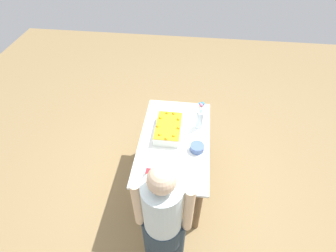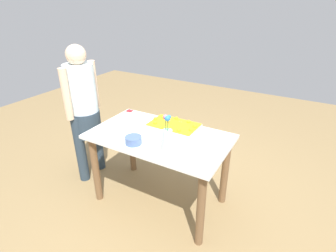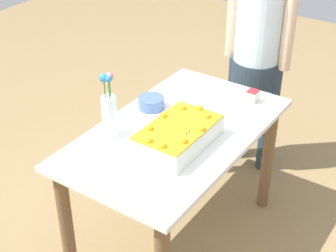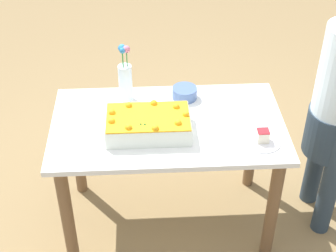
{
  "view_description": "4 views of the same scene",
  "coord_description": "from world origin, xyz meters",
  "px_view_note": "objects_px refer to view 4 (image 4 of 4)",
  "views": [
    {
      "loc": [
        1.88,
        0.15,
        2.81
      ],
      "look_at": [
        -0.08,
        -0.08,
        0.87
      ],
      "focal_mm": 28.0,
      "sensor_mm": 36.0,
      "label": 1
    },
    {
      "loc": [
        -1.12,
        1.8,
        1.88
      ],
      "look_at": [
        -0.08,
        -0.02,
        0.86
      ],
      "focal_mm": 28.0,
      "sensor_mm": 36.0,
      "label": 2
    },
    {
      "loc": [
        -1.88,
        -1.22,
        2.18
      ],
      "look_at": [
        -0.05,
        0.02,
        0.8
      ],
      "focal_mm": 55.0,
      "sensor_mm": 36.0,
      "label": 3
    },
    {
      "loc": [
        -0.12,
        -2.25,
        2.43
      ],
      "look_at": [
        -0.0,
        -0.04,
        0.77
      ],
      "focal_mm": 55.0,
      "sensor_mm": 36.0,
      "label": 4
    }
  ],
  "objects_px": {
    "serving_plate_with_slice": "(262,139)",
    "fruit_bowl": "(185,93)",
    "cake_knife": "(224,113)",
    "flower_vase": "(125,78)",
    "sheet_cake": "(148,124)"
  },
  "relations": [
    {
      "from": "serving_plate_with_slice",
      "to": "flower_vase",
      "type": "xyz_separation_m",
      "value": [
        -0.71,
        0.44,
        0.12
      ]
    },
    {
      "from": "fruit_bowl",
      "to": "flower_vase",
      "type": "bearing_deg",
      "value": 178.49
    },
    {
      "from": "cake_knife",
      "to": "fruit_bowl",
      "type": "xyz_separation_m",
      "value": [
        -0.21,
        0.16,
        0.03
      ]
    },
    {
      "from": "serving_plate_with_slice",
      "to": "fruit_bowl",
      "type": "distance_m",
      "value": 0.57
    },
    {
      "from": "cake_knife",
      "to": "serving_plate_with_slice",
      "type": "bearing_deg",
      "value": 64.35
    },
    {
      "from": "serving_plate_with_slice",
      "to": "flower_vase",
      "type": "relative_size",
      "value": 0.56
    },
    {
      "from": "sheet_cake",
      "to": "serving_plate_with_slice",
      "type": "distance_m",
      "value": 0.6
    },
    {
      "from": "cake_knife",
      "to": "fruit_bowl",
      "type": "bearing_deg",
      "value": -94.43
    },
    {
      "from": "cake_knife",
      "to": "sheet_cake",
      "type": "bearing_deg",
      "value": -36.35
    },
    {
      "from": "flower_vase",
      "to": "fruit_bowl",
      "type": "height_order",
      "value": "flower_vase"
    },
    {
      "from": "sheet_cake",
      "to": "fruit_bowl",
      "type": "bearing_deg",
      "value": 55.55
    },
    {
      "from": "cake_knife",
      "to": "fruit_bowl",
      "type": "height_order",
      "value": "fruit_bowl"
    },
    {
      "from": "serving_plate_with_slice",
      "to": "flower_vase",
      "type": "height_order",
      "value": "flower_vase"
    },
    {
      "from": "serving_plate_with_slice",
      "to": "cake_knife",
      "type": "bearing_deg",
      "value": 120.75
    },
    {
      "from": "serving_plate_with_slice",
      "to": "sheet_cake",
      "type": "bearing_deg",
      "value": 169.05
    }
  ]
}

